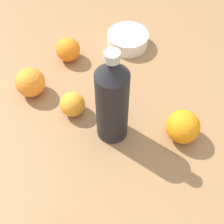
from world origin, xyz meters
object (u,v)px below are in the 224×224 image
object	(u,v)px
water_bottle	(112,100)
orange_4	(30,82)
orange_0	(72,104)
orange_2	(183,127)
ceramic_bowl	(128,39)
orange_1	(68,50)

from	to	relation	value
water_bottle	orange_4	xyz separation A→B (m)	(-0.22, 0.13, -0.09)
water_bottle	orange_0	world-z (taller)	water_bottle
orange_0	orange_2	size ratio (longest dim) A/B	0.79
orange_4	ceramic_bowl	xyz separation A→B (m)	(0.27, 0.19, -0.02)
water_bottle	orange_2	size ratio (longest dim) A/B	3.21
water_bottle	ceramic_bowl	bearing A→B (deg)	71.09
ceramic_bowl	orange_4	bearing A→B (deg)	-143.93
orange_0	orange_2	bearing A→B (deg)	-15.66
orange_1	orange_2	world-z (taller)	orange_2
orange_4	ceramic_bowl	world-z (taller)	orange_4
water_bottle	orange_1	xyz separation A→B (m)	(-0.13, 0.26, -0.09)
orange_1	ceramic_bowl	distance (m)	0.19
orange_1	orange_2	xyz separation A→B (m)	(0.30, -0.28, 0.01)
water_bottle	orange_0	xyz separation A→B (m)	(-0.10, 0.06, -0.09)
ceramic_bowl	water_bottle	bearing A→B (deg)	-98.43
orange_2	ceramic_bowl	xyz separation A→B (m)	(-0.12, 0.34, -0.02)
orange_0	orange_1	xyz separation A→B (m)	(-0.03, 0.20, 0.00)
water_bottle	orange_0	size ratio (longest dim) A/B	4.09
orange_2	orange_4	xyz separation A→B (m)	(-0.39, 0.15, -0.00)
orange_1	ceramic_bowl	size ratio (longest dim) A/B	0.57
orange_1	orange_4	distance (m)	0.16
orange_1	orange_4	world-z (taller)	orange_4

